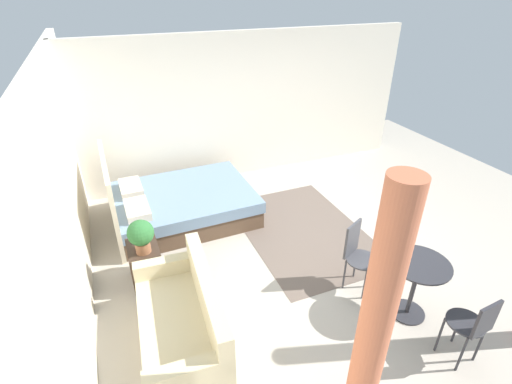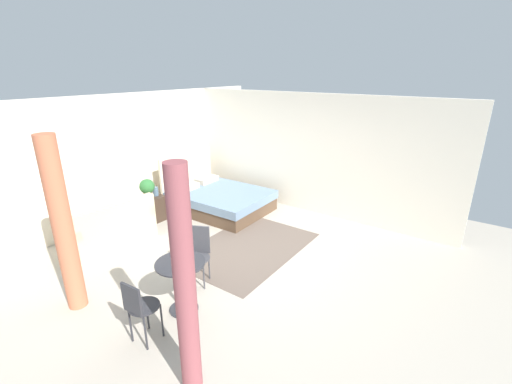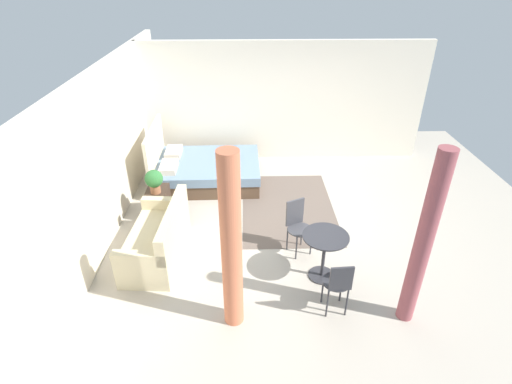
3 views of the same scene
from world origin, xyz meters
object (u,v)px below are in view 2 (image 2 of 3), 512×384
bed (218,199)px  nightstand (153,209)px  cafe_chair_near_window (199,250)px  balcony_table (181,277)px  vase (155,191)px  potted_plant (147,188)px  cafe_chair_near_couch (139,306)px  couch (110,230)px

bed → nightstand: size_ratio=4.02×
bed → cafe_chair_near_window: (-2.33, -1.67, 0.26)m
bed → nightstand: (-1.29, 0.70, 0.00)m
nightstand → balcony_table: (-1.69, -2.69, 0.24)m
bed → vase: (-1.17, 0.73, 0.36)m
potted_plant → vase: bearing=8.2°
nightstand → cafe_chair_near_couch: 3.64m
vase → potted_plant: bearing=-171.8°
potted_plant → balcony_table: size_ratio=0.58×
vase → cafe_chair_near_couch: 3.74m
vase → balcony_table: 3.26m
bed → vase: bed is taller
nightstand → potted_plant: size_ratio=1.25×
nightstand → cafe_chair_near_window: size_ratio=0.61×
bed → vase: 1.43m
couch → cafe_chair_near_couch: couch is taller
balcony_table → cafe_chair_near_window: bearing=25.9°
bed → balcony_table: 3.58m
balcony_table → cafe_chair_near_couch: 0.71m
vase → cafe_chair_near_window: 2.67m
cafe_chair_near_couch → vase: bearing=47.7°
vase → bed: bearing=-32.0°
balcony_table → cafe_chair_near_window: 0.72m
vase → cafe_chair_near_couch: cafe_chair_near_couch is taller
potted_plant → nightstand: bearing=3.6°
nightstand → balcony_table: balcony_table is taller
potted_plant → cafe_chair_near_couch: (-2.29, -2.73, -0.26)m
nightstand → bed: bearing=-28.7°
couch → potted_plant: size_ratio=3.74×
vase → cafe_chair_near_window: size_ratio=0.21×
bed → couch: bearing=168.8°
cafe_chair_near_window → potted_plant: bearing=68.3°
potted_plant → couch: bearing=-168.7°
vase → balcony_table: size_ratio=0.26×
bed → cafe_chair_near_window: size_ratio=2.45×
nightstand → cafe_chair_near_window: bearing=-113.7°
vase → balcony_table: bearing=-123.7°
potted_plant → balcony_table: 3.13m
bed → potted_plant: bed is taller
vase → nightstand: bearing=-168.0°
nightstand → cafe_chair_near_window: 2.61m
couch → cafe_chair_near_window: size_ratio=1.81×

